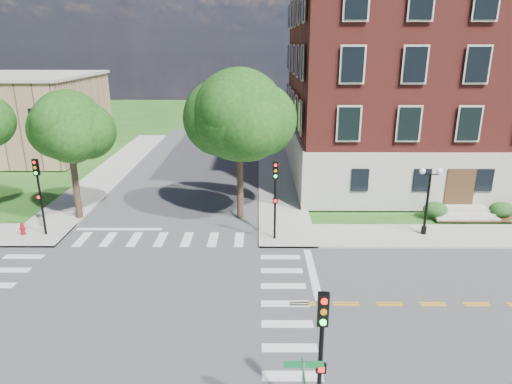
{
  "coord_description": "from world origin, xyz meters",
  "views": [
    {
      "loc": [
        5.95,
        -18.33,
        11.38
      ],
      "look_at": [
        5.83,
        6.82,
        3.2
      ],
      "focal_mm": 32.0,
      "sensor_mm": 36.0,
      "label": 1
    }
  ],
  "objects_px": {
    "traffic_signal_ne": "(275,191)",
    "traffic_signal_nw": "(39,187)",
    "twin_lamp_west": "(428,197)",
    "traffic_signal_se": "(321,348)",
    "fire_hydrant": "(23,229)"
  },
  "relations": [
    {
      "from": "traffic_signal_ne",
      "to": "traffic_signal_nw",
      "type": "relative_size",
      "value": 1.0
    },
    {
      "from": "traffic_signal_nw",
      "to": "twin_lamp_west",
      "type": "distance_m",
      "value": 23.52
    },
    {
      "from": "traffic_signal_se",
      "to": "traffic_signal_nw",
      "type": "height_order",
      "value": "same"
    },
    {
      "from": "traffic_signal_ne",
      "to": "traffic_signal_nw",
      "type": "height_order",
      "value": "same"
    },
    {
      "from": "traffic_signal_nw",
      "to": "fire_hydrant",
      "type": "height_order",
      "value": "traffic_signal_nw"
    },
    {
      "from": "fire_hydrant",
      "to": "traffic_signal_ne",
      "type": "bearing_deg",
      "value": -2.09
    },
    {
      "from": "traffic_signal_ne",
      "to": "twin_lamp_west",
      "type": "bearing_deg",
      "value": 4.73
    },
    {
      "from": "traffic_signal_nw",
      "to": "traffic_signal_ne",
      "type": "bearing_deg",
      "value": -2.36
    },
    {
      "from": "twin_lamp_west",
      "to": "traffic_signal_ne",
      "type": "bearing_deg",
      "value": -175.27
    },
    {
      "from": "traffic_signal_se",
      "to": "twin_lamp_west",
      "type": "height_order",
      "value": "traffic_signal_se"
    },
    {
      "from": "twin_lamp_west",
      "to": "traffic_signal_se",
      "type": "bearing_deg",
      "value": -119.05
    },
    {
      "from": "twin_lamp_west",
      "to": "traffic_signal_nw",
      "type": "bearing_deg",
      "value": -179.55
    },
    {
      "from": "twin_lamp_west",
      "to": "fire_hydrant",
      "type": "distance_m",
      "value": 25.0
    },
    {
      "from": "traffic_signal_se",
      "to": "fire_hydrant",
      "type": "height_order",
      "value": "traffic_signal_se"
    },
    {
      "from": "twin_lamp_west",
      "to": "fire_hydrant",
      "type": "xyz_separation_m",
      "value": [
        -24.91,
        -0.2,
        -2.06
      ]
    }
  ]
}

